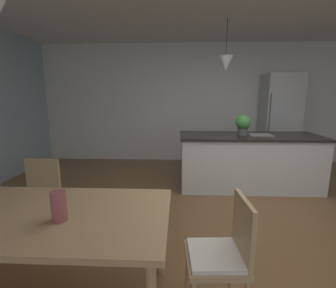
{
  "coord_description": "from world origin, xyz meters",
  "views": [
    {
      "loc": [
        -0.88,
        -2.52,
        1.53
      ],
      "look_at": [
        -1.0,
        0.32,
        0.97
      ],
      "focal_mm": 25.87,
      "sensor_mm": 36.0,
      "label": 1
    }
  ],
  "objects_px": {
    "refrigerator": "(279,121)",
    "chair_far_left": "(37,199)",
    "kitchen_island": "(248,161)",
    "potted_plant_on_island": "(243,124)",
    "chair_kitchen_end": "(223,253)",
    "dining_table": "(27,221)",
    "vase_on_dining_table": "(59,206)"
  },
  "relations": [
    {
      "from": "refrigerator",
      "to": "chair_far_left",
      "type": "bearing_deg",
      "value": -140.14
    },
    {
      "from": "kitchen_island",
      "to": "potted_plant_on_island",
      "type": "xyz_separation_m",
      "value": [
        -0.12,
        0.0,
        0.62
      ]
    },
    {
      "from": "chair_far_left",
      "to": "refrigerator",
      "type": "height_order",
      "value": "refrigerator"
    },
    {
      "from": "chair_kitchen_end",
      "to": "potted_plant_on_island",
      "type": "relative_size",
      "value": 2.61
    },
    {
      "from": "dining_table",
      "to": "refrigerator",
      "type": "distance_m",
      "value": 5.07
    },
    {
      "from": "potted_plant_on_island",
      "to": "dining_table",
      "type": "bearing_deg",
      "value": -129.88
    },
    {
      "from": "kitchen_island",
      "to": "dining_table",
      "type": "bearing_deg",
      "value": -131.45
    },
    {
      "from": "dining_table",
      "to": "vase_on_dining_table",
      "type": "height_order",
      "value": "vase_on_dining_table"
    },
    {
      "from": "dining_table",
      "to": "potted_plant_on_island",
      "type": "xyz_separation_m",
      "value": [
        2.1,
        2.51,
        0.4
      ]
    },
    {
      "from": "refrigerator",
      "to": "potted_plant_on_island",
      "type": "distance_m",
      "value": 1.79
    },
    {
      "from": "kitchen_island",
      "to": "chair_kitchen_end",
      "type": "bearing_deg",
      "value": -109.08
    },
    {
      "from": "chair_far_left",
      "to": "vase_on_dining_table",
      "type": "distance_m",
      "value": 1.23
    },
    {
      "from": "refrigerator",
      "to": "kitchen_island",
      "type": "bearing_deg",
      "value": -126.3
    },
    {
      "from": "chair_far_left",
      "to": "kitchen_island",
      "type": "distance_m",
      "value": 3.14
    },
    {
      "from": "chair_far_left",
      "to": "kitchen_island",
      "type": "relative_size",
      "value": 0.38
    },
    {
      "from": "dining_table",
      "to": "chair_kitchen_end",
      "type": "xyz_separation_m",
      "value": [
        1.35,
        0.0,
        -0.21
      ]
    },
    {
      "from": "chair_far_left",
      "to": "potted_plant_on_island",
      "type": "xyz_separation_m",
      "value": [
        2.53,
        1.68,
        0.61
      ]
    },
    {
      "from": "chair_kitchen_end",
      "to": "kitchen_island",
      "type": "distance_m",
      "value": 2.65
    },
    {
      "from": "chair_far_left",
      "to": "kitchen_island",
      "type": "bearing_deg",
      "value": 32.38
    },
    {
      "from": "chair_kitchen_end",
      "to": "kitchen_island",
      "type": "height_order",
      "value": "kitchen_island"
    },
    {
      "from": "kitchen_island",
      "to": "refrigerator",
      "type": "xyz_separation_m",
      "value": [
        1.01,
        1.38,
        0.54
      ]
    },
    {
      "from": "kitchen_island",
      "to": "vase_on_dining_table",
      "type": "distance_m",
      "value": 3.27
    },
    {
      "from": "potted_plant_on_island",
      "to": "chair_kitchen_end",
      "type": "bearing_deg",
      "value": -106.6
    },
    {
      "from": "chair_far_left",
      "to": "potted_plant_on_island",
      "type": "height_order",
      "value": "potted_plant_on_island"
    },
    {
      "from": "kitchen_island",
      "to": "vase_on_dining_table",
      "type": "bearing_deg",
      "value": -126.54
    },
    {
      "from": "dining_table",
      "to": "potted_plant_on_island",
      "type": "bearing_deg",
      "value": 50.12
    },
    {
      "from": "potted_plant_on_island",
      "to": "vase_on_dining_table",
      "type": "relative_size",
      "value": 1.7
    },
    {
      "from": "dining_table",
      "to": "kitchen_island",
      "type": "bearing_deg",
      "value": 48.55
    },
    {
      "from": "dining_table",
      "to": "chair_far_left",
      "type": "relative_size",
      "value": 2.25
    },
    {
      "from": "chair_far_left",
      "to": "kitchen_island",
      "type": "height_order",
      "value": "kitchen_island"
    },
    {
      "from": "dining_table",
      "to": "kitchen_island",
      "type": "xyz_separation_m",
      "value": [
        2.22,
        2.51,
        -0.22
      ]
    },
    {
      "from": "chair_far_left",
      "to": "refrigerator",
      "type": "distance_m",
      "value": 4.81
    }
  ]
}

